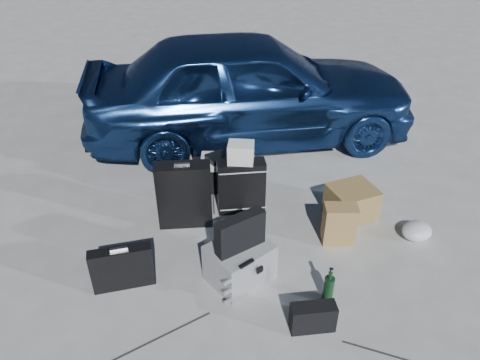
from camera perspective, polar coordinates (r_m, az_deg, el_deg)
The scene contains 16 objects.
ground at distance 4.13m, azimuth 4.78°, elevation -11.77°, with size 60.00×60.00×0.00m, color #B5B5B0.
car at distance 5.90m, azimuth 1.18°, elevation 11.24°, with size 1.62×4.03×1.37m, color navy.
pelican_case at distance 3.99m, azimuth -0.04°, elevation -10.04°, with size 0.49×0.40×0.36m, color #949699.
laptop_bag at distance 3.75m, azimuth 0.03°, elevation -6.45°, with size 0.42×0.11×0.32m, color black.
briefcase at distance 4.04m, azimuth -14.15°, elevation -10.35°, with size 0.51×0.11×0.40m, color black.
suitcase_left at distance 4.51m, azimuth -6.80°, elevation -1.83°, with size 0.52×0.19×0.67m, color black.
suitcase_right at distance 4.69m, azimuth 0.15°, elevation -0.79°, with size 0.47×0.17×0.57m, color black.
white_carton at distance 4.50m, azimuth 0.10°, elevation 3.36°, with size 0.25×0.20×0.20m, color silver.
duffel_bag at distance 5.09m, azimuth -2.24°, elevation 0.54°, with size 0.63×0.27×0.32m, color black.
flat_box_white at distance 4.97m, azimuth -2.41°, elevation 2.28°, with size 0.42×0.31×0.07m, color silver.
flat_box_black at distance 4.92m, azimuth -2.47°, elevation 2.84°, with size 0.26×0.19×0.06m, color black.
kraft_bag at distance 4.44m, azimuth 12.03°, elevation -5.29°, with size 0.30×0.18×0.40m, color #B0884D.
cardboard_box at distance 4.81m, azimuth 13.44°, elevation -2.63°, with size 0.43×0.38×0.33m, color olive.
plastic_bag at distance 4.76m, azimuth 20.75°, elevation -5.83°, with size 0.29×0.25×0.16m, color silver.
messenger_bag at distance 3.71m, azimuth 8.87°, elevation -16.21°, with size 0.34×0.13×0.24m, color black.
green_bottle at distance 3.89m, azimuth 10.79°, elevation -12.49°, with size 0.08×0.08×0.33m, color black.
Camera 1 is at (-1.06, -2.71, 2.94)m, focal length 35.00 mm.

